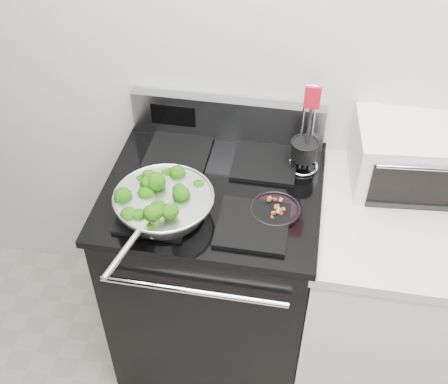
% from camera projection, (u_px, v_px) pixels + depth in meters
% --- Properties ---
extents(back_wall, '(4.00, 0.02, 2.70)m').
position_uv_depth(back_wall, '(313.00, 50.00, 1.98)').
color(back_wall, silver).
rests_on(back_wall, ground).
extents(gas_range, '(0.79, 0.69, 1.13)m').
position_uv_depth(gas_range, '(215.00, 268.00, 2.36)').
color(gas_range, black).
rests_on(gas_range, floor).
extents(counter, '(0.62, 0.68, 0.92)m').
position_uv_depth(counter, '(380.00, 296.00, 2.28)').
color(counter, white).
rests_on(counter, floor).
extents(skillet, '(0.35, 0.54, 0.07)m').
position_uv_depth(skillet, '(164.00, 203.00, 1.90)').
color(skillet, silver).
rests_on(skillet, gas_range).
extents(broccoli_pile, '(0.27, 0.27, 0.09)m').
position_uv_depth(broccoli_pile, '(164.00, 199.00, 1.89)').
color(broccoli_pile, '#0E3304').
rests_on(broccoli_pile, skillet).
extents(bacon_plate, '(0.18, 0.18, 0.04)m').
position_uv_depth(bacon_plate, '(275.00, 207.00, 1.94)').
color(bacon_plate, black).
rests_on(bacon_plate, gas_range).
extents(utensil_holder, '(0.12, 0.12, 0.36)m').
position_uv_depth(utensil_holder, '(304.00, 154.00, 2.08)').
color(utensil_holder, silver).
rests_on(utensil_holder, gas_range).
extents(toaster_oven, '(0.44, 0.35, 0.24)m').
position_uv_depth(toaster_oven, '(412.00, 156.00, 2.04)').
color(toaster_oven, silver).
rests_on(toaster_oven, counter).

